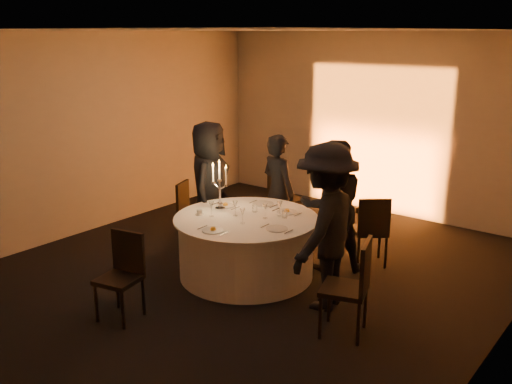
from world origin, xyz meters
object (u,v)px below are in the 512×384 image
Objects in this scene: chair_left at (189,208)px; chair_back_right at (372,227)px; guest_back_left at (278,191)px; coffee_cup at (200,212)px; chair_front at (123,270)px; chair_back_left at (282,195)px; guest_back_right at (333,206)px; guest_right at (326,227)px; banquet_table at (246,246)px; chair_right at (353,282)px; guest_left at (209,185)px; candelabra at (220,192)px.

chair_back_right is (2.56, 0.75, 0.04)m from chair_left.
coffee_cup is at bearing 94.94° from guest_back_left.
chair_front is at bearing 103.11° from guest_back_left.
chair_left is 1.45m from chair_back_left.
chair_left reaches higher than coffee_cup.
chair_back_left is 0.59× the size of guest_back_right.
chair_front is 2.24m from guest_right.
chair_front is 2.74m from guest_back_left.
guest_right is at bearing 156.29° from guest_back_left.
guest_back_right reaches higher than banquet_table.
guest_right is at bearing 74.62° from guest_back_right.
chair_back_right is 8.62× the size of coffee_cup.
chair_back_left reaches higher than chair_back_right.
banquet_table is 1.76× the size of chair_right.
chair_front is at bearing -173.19° from chair_left.
guest_back_right is (1.03, -0.25, 0.04)m from guest_back_left.
guest_right reaches higher than chair_front.
guest_left reaches higher than guest_back_right.
chair_back_left is 1.31m from guest_left.
guest_left is 0.97× the size of guest_right.
guest_right reaches higher than candelabra.
chair_back_left is 3.23m from chair_right.
candelabra is (-0.47, 0.05, 0.61)m from banquet_table.
guest_right is at bearing 154.68° from chair_back_left.
banquet_table is 0.78m from candelabra.
chair_front is 2.73m from guest_back_right.
chair_back_left is 3.31m from chair_front.
banquet_table is 1.85m from chair_right.
candelabra is (0.06, 0.32, 0.20)m from coffee_cup.
chair_right is at bearing 156.58° from chair_back_left.
chair_right is at bearing 85.73° from guest_back_right.
guest_back_right is (-1.03, 1.34, 0.28)m from chair_right.
guest_right is at bearing -142.64° from chair_right.
guest_back_left is (0.09, 2.73, 0.29)m from chair_front.
guest_back_right is at bearing -103.31° from guest_left.
guest_back_left reaches higher than banquet_table.
chair_right is (1.77, -0.51, 0.19)m from banquet_table.
guest_back_left reaches higher than coffee_cup.
chair_back_left is (-0.62, 1.66, 0.18)m from banquet_table.
guest_back_left is 1.38m from coffee_cup.
chair_left is 1.33× the size of candelabra.
guest_back_left is at bearing -145.25° from chair_right.
chair_back_right is 1.87m from chair_right.
chair_left is 0.51× the size of guest_back_right.
chair_back_left is at bearing 95.27° from candelabra.
chair_right reaches higher than chair_back_right.
chair_right is 2.35m from candelabra.
guest_right reaches higher than coffee_cup.
coffee_cup is at bearing 84.53° from chair_front.
chair_front reaches higher than banquet_table.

